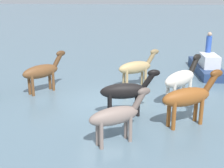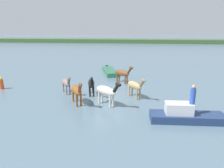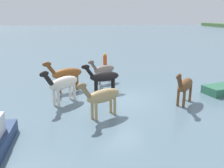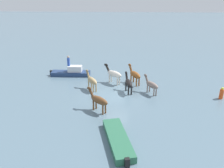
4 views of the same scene
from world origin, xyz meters
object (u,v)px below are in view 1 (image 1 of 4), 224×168
object	(u,v)px
person_watcher_seated	(209,43)
horse_chestnut_trailing	(116,116)
horse_lead	(42,71)
boat_launch_far	(206,68)
horse_pinto_flank	(126,91)
horse_dun_straggler	(136,67)
horse_dark_mare	(181,79)
horse_gray_outer	(188,97)

from	to	relation	value
person_watcher_seated	horse_chestnut_trailing	bearing A→B (deg)	152.76
horse_lead	person_watcher_seated	world-z (taller)	person_watcher_seated
horse_lead	boat_launch_far	world-z (taller)	horse_lead
boat_launch_far	horse_pinto_flank	bearing A→B (deg)	-35.17
horse_dun_straggler	horse_dark_mare	distance (m)	2.84
horse_chestnut_trailing	person_watcher_seated	distance (m)	10.44
horse_chestnut_trailing	boat_launch_far	bearing A→B (deg)	29.60
horse_chestnut_trailing	horse_pinto_flank	bearing A→B (deg)	52.12
horse_chestnut_trailing	horse_dun_straggler	bearing A→B (deg)	51.79
horse_dark_mare	person_watcher_seated	xyz separation A→B (m)	(5.45, -2.28, 0.64)
horse_dark_mare	horse_gray_outer	size ratio (longest dim) A/B	0.91
horse_dark_mare	horse_chestnut_trailing	distance (m)	4.54
horse_lead	horse_gray_outer	bearing A→B (deg)	-76.44
boat_launch_far	horse_gray_outer	bearing A→B (deg)	-18.41
horse_gray_outer	boat_launch_far	size ratio (longest dim) A/B	0.50
horse_lead	horse_dark_mare	bearing A→B (deg)	-57.99
horse_gray_outer	boat_launch_far	distance (m)	7.79
horse_pinto_flank	horse_chestnut_trailing	world-z (taller)	horse_pinto_flank
horse_lead	horse_gray_outer	world-z (taller)	horse_gray_outer
horse_lead	horse_dark_mare	xyz separation A→B (m)	(-0.88, -6.34, 0.07)
horse_gray_outer	horse_chestnut_trailing	bearing A→B (deg)	-175.60
horse_pinto_flank	boat_launch_far	distance (m)	8.14
horse_pinto_flank	horse_gray_outer	xyz separation A→B (m)	(-0.67, -2.24, 0.08)
person_watcher_seated	horse_gray_outer	bearing A→B (deg)	163.22
horse_dun_straggler	horse_chestnut_trailing	xyz separation A→B (m)	(-5.90, 0.56, -0.07)
horse_dark_mare	horse_pinto_flank	world-z (taller)	horse_dark_mare
horse_dun_straggler	horse_pinto_flank	distance (m)	3.69
horse_chestnut_trailing	person_watcher_seated	xyz separation A→B (m)	(9.25, -4.77, 0.80)
horse_dun_straggler	horse_gray_outer	world-z (taller)	horse_gray_outer
horse_chestnut_trailing	person_watcher_seated	world-z (taller)	person_watcher_seated
horse_lead	horse_pinto_flank	world-z (taller)	horse_lead
horse_dun_straggler	person_watcher_seated	bearing A→B (deg)	5.08
person_watcher_seated	horse_dun_straggler	bearing A→B (deg)	128.63
horse_pinto_flank	horse_lead	bearing A→B (deg)	135.25
horse_pinto_flank	horse_chestnut_trailing	distance (m)	2.23
horse_lead	horse_gray_outer	xyz separation A→B (m)	(-3.13, -6.31, 0.05)
horse_lead	horse_gray_outer	distance (m)	7.04
horse_pinto_flank	horse_dark_mare	bearing A→B (deg)	21.16
horse_lead	person_watcher_seated	xyz separation A→B (m)	(4.57, -8.63, 0.71)
horse_dun_straggler	horse_gray_outer	xyz separation A→B (m)	(-4.34, -1.88, 0.07)
horse_lead	boat_launch_far	size ratio (longest dim) A/B	0.44
horse_gray_outer	boat_launch_far	bearing A→B (deg)	44.95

